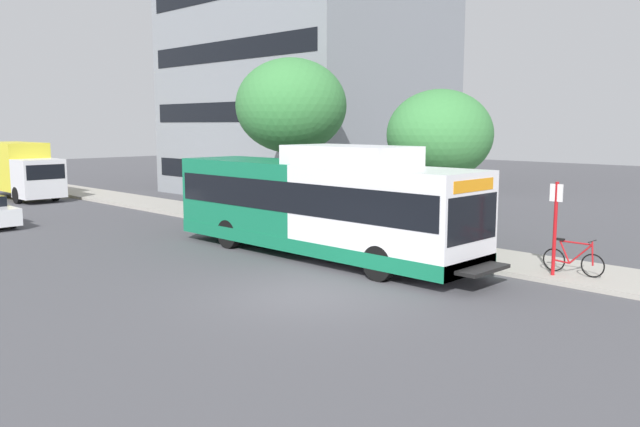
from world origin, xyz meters
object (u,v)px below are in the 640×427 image
object	(u,v)px
transit_bus	(318,205)
street_tree_near_stop	(440,135)
bus_stop_sign_pole	(555,221)
street_tree_mid_block	(291,106)
bicycle_parked	(573,259)
box_truck_background	(20,169)

from	to	relation	value
transit_bus	street_tree_near_stop	xyz separation A→B (m)	(3.94, -1.92, 2.23)
bus_stop_sign_pole	street_tree_mid_block	size ratio (longest dim) A/B	0.37
bus_stop_sign_pole	bicycle_parked	xyz separation A→B (m)	(0.48, -0.35, -1.09)
box_truck_background	bicycle_parked	bearing A→B (deg)	-83.96
transit_bus	bus_stop_sign_pole	bearing A→B (deg)	-71.11
bicycle_parked	bus_stop_sign_pole	bearing A→B (deg)	143.68
transit_bus	street_tree_mid_block	xyz separation A→B (m)	(4.39, 6.04, 3.37)
bus_stop_sign_pole	box_truck_background	size ratio (longest dim) A/B	0.37
street_tree_mid_block	box_truck_background	xyz separation A→B (m)	(-4.86, 17.89, -3.34)
street_tree_near_stop	box_truck_background	size ratio (longest dim) A/B	0.76
bus_stop_sign_pole	street_tree_near_stop	world-z (taller)	street_tree_near_stop
transit_bus	bicycle_parked	distance (m)	7.84
transit_bus	bicycle_parked	xyz separation A→B (m)	(2.83, -7.22, -1.14)
street_tree_near_stop	transit_bus	bearing A→B (deg)	154.02
bicycle_parked	box_truck_background	distance (m)	31.35
bicycle_parked	street_tree_mid_block	bearing A→B (deg)	83.28
street_tree_near_stop	box_truck_background	world-z (taller)	street_tree_near_stop
bicycle_parked	street_tree_mid_block	xyz separation A→B (m)	(1.56, 13.26, 4.52)
bicycle_parked	box_truck_background	bearing A→B (deg)	96.04
bicycle_parked	street_tree_near_stop	bearing A→B (deg)	78.22
bicycle_parked	box_truck_background	xyz separation A→B (m)	(-3.29, 31.15, 1.18)
bus_stop_sign_pole	box_truck_background	world-z (taller)	box_truck_background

